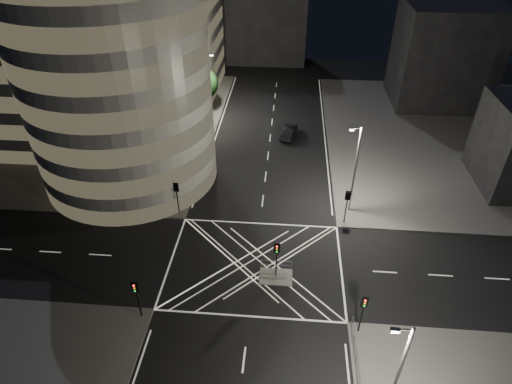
# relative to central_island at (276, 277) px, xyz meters

# --- Properties ---
(ground) EXTENTS (120.00, 120.00, 0.00)m
(ground) POSITION_rel_central_island_xyz_m (-2.00, 1.50, -0.07)
(ground) COLOR black
(ground) RESTS_ON ground
(sidewalk_far_left) EXTENTS (42.00, 42.00, 0.15)m
(sidewalk_far_left) POSITION_rel_central_island_xyz_m (-31.00, 28.50, 0.00)
(sidewalk_far_left) COLOR #585653
(sidewalk_far_left) RESTS_ON ground
(sidewalk_far_right) EXTENTS (42.00, 42.00, 0.15)m
(sidewalk_far_right) POSITION_rel_central_island_xyz_m (27.00, 28.50, 0.00)
(sidewalk_far_right) COLOR #585653
(sidewalk_far_right) RESTS_ON ground
(central_island) EXTENTS (3.00, 2.00, 0.15)m
(central_island) POSITION_rel_central_island_xyz_m (0.00, 0.00, 0.00)
(central_island) COLOR slate
(central_island) RESTS_ON ground
(office_tower_curved) EXTENTS (30.00, 29.00, 27.20)m
(office_tower_curved) POSITION_rel_central_island_xyz_m (-22.74, 20.24, 12.58)
(office_tower_curved) COLOR #999791
(office_tower_curved) RESTS_ON sidewalk_far_left
(office_block_rear) EXTENTS (24.00, 16.00, 22.00)m
(office_block_rear) POSITION_rel_central_island_xyz_m (-24.00, 43.50, 11.07)
(office_block_rear) COLOR #999791
(office_block_rear) RESTS_ON sidewalk_far_left
(building_right_far) EXTENTS (14.00, 12.00, 15.00)m
(building_right_far) POSITION_rel_central_island_xyz_m (24.00, 41.50, 7.58)
(building_right_far) COLOR black
(building_right_far) RESTS_ON sidewalk_far_right
(building_far_end) EXTENTS (18.00, 8.00, 18.00)m
(building_far_end) POSITION_rel_central_island_xyz_m (-6.00, 59.50, 8.93)
(building_far_end) COLOR black
(building_far_end) RESTS_ON ground
(tree_a) EXTENTS (4.11, 4.11, 6.46)m
(tree_a) POSITION_rel_central_island_xyz_m (-12.50, 10.50, 4.16)
(tree_a) COLOR black
(tree_a) RESTS_ON sidewalk_far_left
(tree_b) EXTENTS (4.71, 4.71, 7.33)m
(tree_b) POSITION_rel_central_island_xyz_m (-12.50, 16.50, 4.69)
(tree_b) COLOR black
(tree_b) RESTS_ON sidewalk_far_left
(tree_c) EXTENTS (3.77, 3.77, 6.33)m
(tree_c) POSITION_rel_central_island_xyz_m (-12.50, 22.50, 4.23)
(tree_c) COLOR black
(tree_c) RESTS_ON sidewalk_far_left
(tree_d) EXTENTS (4.26, 4.26, 7.61)m
(tree_d) POSITION_rel_central_island_xyz_m (-12.50, 28.50, 5.22)
(tree_d) COLOR black
(tree_d) RESTS_ON sidewalk_far_left
(tree_e) EXTENTS (4.04, 4.04, 6.65)m
(tree_e) POSITION_rel_central_island_xyz_m (-12.50, 34.50, 4.39)
(tree_e) COLOR black
(tree_e) RESTS_ON sidewalk_far_left
(traffic_signal_fl) EXTENTS (0.55, 0.22, 4.00)m
(traffic_signal_fl) POSITION_rel_central_island_xyz_m (-10.80, 8.30, 2.84)
(traffic_signal_fl) COLOR black
(traffic_signal_fl) RESTS_ON sidewalk_far_left
(traffic_signal_nl) EXTENTS (0.55, 0.22, 4.00)m
(traffic_signal_nl) POSITION_rel_central_island_xyz_m (-10.80, -5.30, 2.84)
(traffic_signal_nl) COLOR black
(traffic_signal_nl) RESTS_ON sidewalk_near_left
(traffic_signal_fr) EXTENTS (0.55, 0.22, 4.00)m
(traffic_signal_fr) POSITION_rel_central_island_xyz_m (6.80, 8.30, 2.84)
(traffic_signal_fr) COLOR black
(traffic_signal_fr) RESTS_ON sidewalk_far_right
(traffic_signal_nr) EXTENTS (0.55, 0.22, 4.00)m
(traffic_signal_nr) POSITION_rel_central_island_xyz_m (6.80, -5.30, 2.84)
(traffic_signal_nr) COLOR black
(traffic_signal_nr) RESTS_ON sidewalk_near_right
(traffic_signal_island) EXTENTS (0.55, 0.22, 4.00)m
(traffic_signal_island) POSITION_rel_central_island_xyz_m (0.00, 0.00, 2.84)
(traffic_signal_island) COLOR black
(traffic_signal_island) RESTS_ON central_island
(street_lamp_left_near) EXTENTS (1.25, 0.25, 10.00)m
(street_lamp_left_near) POSITION_rel_central_island_xyz_m (-11.44, 13.50, 5.47)
(street_lamp_left_near) COLOR slate
(street_lamp_left_near) RESTS_ON sidewalk_far_left
(street_lamp_left_far) EXTENTS (1.25, 0.25, 10.00)m
(street_lamp_left_far) POSITION_rel_central_island_xyz_m (-11.44, 31.50, 5.47)
(street_lamp_left_far) COLOR slate
(street_lamp_left_far) RESTS_ON sidewalk_far_left
(street_lamp_right_far) EXTENTS (1.25, 0.25, 10.00)m
(street_lamp_right_far) POSITION_rel_central_island_xyz_m (7.44, 10.50, 5.47)
(street_lamp_right_far) COLOR slate
(street_lamp_right_far) RESTS_ON sidewalk_far_right
(street_lamp_right_near) EXTENTS (1.25, 0.25, 10.00)m
(street_lamp_right_near) POSITION_rel_central_island_xyz_m (7.44, -12.50, 5.47)
(street_lamp_right_near) COLOR slate
(street_lamp_right_near) RESTS_ON sidewalk_near_right
(railing_island_south) EXTENTS (2.80, 0.06, 1.10)m
(railing_island_south) POSITION_rel_central_island_xyz_m (0.00, -0.90, 0.62)
(railing_island_south) COLOR slate
(railing_island_south) RESTS_ON central_island
(railing_island_north) EXTENTS (2.80, 0.06, 1.10)m
(railing_island_north) POSITION_rel_central_island_xyz_m (0.00, 0.90, 0.62)
(railing_island_north) COLOR slate
(railing_island_north) RESTS_ON central_island
(sedan) EXTENTS (2.60, 5.00, 1.57)m
(sedan) POSITION_rel_central_island_xyz_m (0.59, 27.02, 0.71)
(sedan) COLOR black
(sedan) RESTS_ON ground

